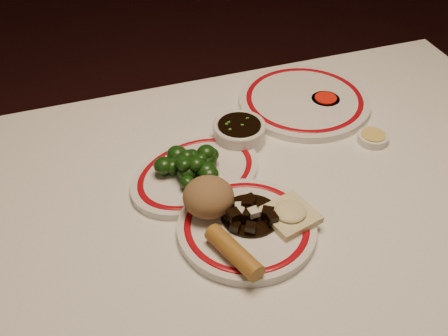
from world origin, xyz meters
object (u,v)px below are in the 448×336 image
Objects in this scene: broccoli_pile at (192,164)px; fried_wonton at (290,214)px; soy_bowl at (239,133)px; stirfry_heap at (247,213)px; rice_mound at (208,197)px; main_plate at (247,228)px; spring_roll at (234,252)px; dining_table at (286,231)px; broccoli_plate at (196,174)px.

fried_wonton is at bearing -53.74° from broccoli_pile.
soy_bowl is (0.13, 0.09, -0.02)m from broccoli_pile.
rice_mound is at bearing 144.94° from stirfry_heap.
rice_mound is (-0.05, 0.06, 0.04)m from main_plate.
main_plate is 2.57× the size of spring_roll.
dining_table is 0.16m from main_plate.
broccoli_plate is at bearing 85.01° from rice_mound.
fried_wonton is at bearing -18.98° from stirfry_heap.
broccoli_pile is at bearing 106.71° from main_plate.
rice_mound is 0.83× the size of soy_bowl.
stirfry_heap is 0.32× the size of broccoli_plate.
broccoli_plate is at bearing 143.53° from dining_table.
soy_bowl is at bearing 72.85° from stirfry_heap.
spring_roll and stirfry_heap have the same top height.
main_plate reaches higher than dining_table.
spring_roll is 1.07× the size of soy_bowl.
rice_mound is 0.88× the size of fried_wonton.
broccoli_pile is at bearing 126.26° from fried_wonton.
broccoli_pile reaches higher than soy_bowl.
broccoli_plate is at bearing 25.12° from broccoli_pile.
broccoli_pile is (-0.05, 0.16, 0.03)m from main_plate.
fried_wonton is 0.07m from stirfry_heap.
soy_bowl is at bearing 98.78° from dining_table.
main_plate is at bearing -107.36° from soy_bowl.
main_plate is 2.82× the size of stirfry_heap.
broccoli_pile is at bearing -154.88° from broccoli_plate.
dining_table is 13.35× the size of rice_mound.
stirfry_heap is 0.24m from soy_bowl.
broccoli_plate is (-0.15, 0.11, 0.10)m from dining_table.
soy_bowl is (0.12, 0.31, -0.01)m from spring_roll.
fried_wonton is at bearing 4.48° from spring_roll.
spring_roll is 0.23m from broccoli_pile.
dining_table is 11.10× the size of soy_bowl.
soy_bowl reaches higher than main_plate.
dining_table is at bearing 27.22° from main_plate.
rice_mound is at bearing 179.90° from dining_table.
rice_mound is at bearing 132.43° from main_plate.
dining_table is 9.40× the size of broccoli_pile.
spring_roll is 0.34m from soy_bowl.
main_plate is 2.92× the size of fried_wonton.
broccoli_plate reaches higher than dining_table.
soy_bowl is at bearing 34.49° from broccoli_pile.
spring_roll reaches higher than soy_bowl.
spring_roll is (-0.15, -0.12, 0.13)m from dining_table.
dining_table is 0.23m from soy_bowl.
dining_table is at bearing 63.89° from fried_wonton.
spring_roll reaches higher than broccoli_plate.
main_plate is at bearing -47.57° from rice_mound.
stirfry_heap is 0.98× the size of soy_bowl.
broccoli_plate is 3.03× the size of soy_bowl.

